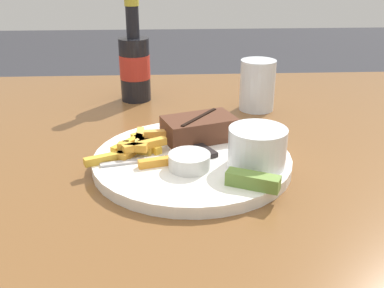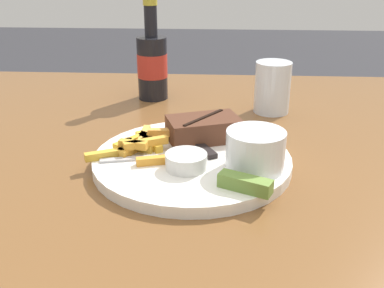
% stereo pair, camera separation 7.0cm
% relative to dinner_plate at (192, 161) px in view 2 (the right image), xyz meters
% --- Properties ---
extents(dining_table, '(1.34, 1.14, 0.76)m').
position_rel_dinner_plate_xyz_m(dining_table, '(0.00, 0.00, -0.08)').
color(dining_table, brown).
rests_on(dining_table, ground_plane).
extents(dinner_plate, '(0.31, 0.31, 0.02)m').
position_rel_dinner_plate_xyz_m(dinner_plate, '(0.00, 0.00, 0.00)').
color(dinner_plate, white).
rests_on(dinner_plate, dining_table).
extents(steak_portion, '(0.14, 0.11, 0.04)m').
position_rel_dinner_plate_xyz_m(steak_portion, '(0.02, 0.07, 0.03)').
color(steak_portion, '#512D1E').
rests_on(steak_portion, dinner_plate).
extents(fries_pile, '(0.17, 0.15, 0.02)m').
position_rel_dinner_plate_xyz_m(fries_pile, '(-0.08, 0.02, 0.02)').
color(fries_pile, orange).
rests_on(fries_pile, dinner_plate).
extents(coleslaw_cup, '(0.09, 0.09, 0.06)m').
position_rel_dinner_plate_xyz_m(coleslaw_cup, '(0.10, -0.04, 0.04)').
color(coleslaw_cup, white).
rests_on(coleslaw_cup, dinner_plate).
extents(dipping_sauce_cup, '(0.06, 0.06, 0.02)m').
position_rel_dinner_plate_xyz_m(dipping_sauce_cup, '(-0.01, -0.04, 0.02)').
color(dipping_sauce_cup, silver).
rests_on(dipping_sauce_cup, dinner_plate).
extents(pickle_spear, '(0.08, 0.05, 0.02)m').
position_rel_dinner_plate_xyz_m(pickle_spear, '(0.08, -0.11, 0.02)').
color(pickle_spear, olive).
rests_on(pickle_spear, dinner_plate).
extents(fork_utensil, '(0.13, 0.04, 0.00)m').
position_rel_dinner_plate_xyz_m(fork_utensil, '(-0.08, -0.02, 0.01)').
color(fork_utensil, '#B7B7BC').
rests_on(fork_utensil, dinner_plate).
extents(knife_utensil, '(0.09, 0.15, 0.01)m').
position_rel_dinner_plate_xyz_m(knife_utensil, '(0.00, 0.05, 0.01)').
color(knife_utensil, '#B7B7BC').
rests_on(knife_utensil, dinner_plate).
extents(beer_bottle, '(0.07, 0.07, 0.23)m').
position_rel_dinner_plate_xyz_m(beer_bottle, '(-0.11, 0.35, 0.07)').
color(beer_bottle, black).
rests_on(beer_bottle, dining_table).
extents(drinking_glass, '(0.07, 0.07, 0.11)m').
position_rel_dinner_plate_xyz_m(drinking_glass, '(0.15, 0.27, 0.04)').
color(drinking_glass, silver).
rests_on(drinking_glass, dining_table).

